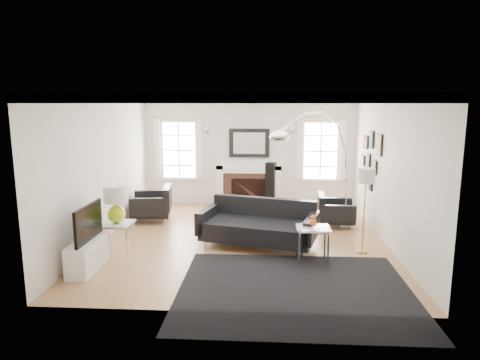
# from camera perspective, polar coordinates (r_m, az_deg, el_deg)

# --- Properties ---
(floor) EXTENTS (6.00, 6.00, 0.00)m
(floor) POSITION_cam_1_polar(r_m,az_deg,el_deg) (8.60, 0.45, -7.94)
(floor) COLOR #9C6F41
(floor) RESTS_ON ground
(back_wall) EXTENTS (5.50, 0.04, 2.80)m
(back_wall) POSITION_cam_1_polar(r_m,az_deg,el_deg) (11.24, 1.24, 3.70)
(back_wall) COLOR beige
(back_wall) RESTS_ON floor
(front_wall) EXTENTS (5.50, 0.04, 2.80)m
(front_wall) POSITION_cam_1_polar(r_m,az_deg,el_deg) (5.33, -1.18, -3.72)
(front_wall) COLOR beige
(front_wall) RESTS_ON floor
(left_wall) EXTENTS (0.04, 6.00, 2.80)m
(left_wall) POSITION_cam_1_polar(r_m,az_deg,el_deg) (8.84, -17.64, 1.42)
(left_wall) COLOR beige
(left_wall) RESTS_ON floor
(right_wall) EXTENTS (0.04, 6.00, 2.80)m
(right_wall) POSITION_cam_1_polar(r_m,az_deg,el_deg) (8.58, 19.14, 1.07)
(right_wall) COLOR beige
(right_wall) RESTS_ON floor
(ceiling) EXTENTS (5.50, 6.00, 0.02)m
(ceiling) POSITION_cam_1_polar(r_m,az_deg,el_deg) (8.16, 0.48, 11.06)
(ceiling) COLOR white
(ceiling) RESTS_ON back_wall
(crown_molding) EXTENTS (5.50, 6.00, 0.12)m
(crown_molding) POSITION_cam_1_polar(r_m,az_deg,el_deg) (8.16, 0.48, 10.64)
(crown_molding) COLOR white
(crown_molding) RESTS_ON back_wall
(fireplace) EXTENTS (1.70, 0.69, 1.11)m
(fireplace) POSITION_cam_1_polar(r_m,az_deg,el_deg) (11.16, 1.18, -0.80)
(fireplace) COLOR white
(fireplace) RESTS_ON floor
(mantel_mirror) EXTENTS (1.05, 0.07, 0.75)m
(mantel_mirror) POSITION_cam_1_polar(r_m,az_deg,el_deg) (11.16, 1.24, 4.95)
(mantel_mirror) COLOR black
(mantel_mirror) RESTS_ON back_wall
(window_left) EXTENTS (1.24, 0.15, 1.62)m
(window_left) POSITION_cam_1_polar(r_m,az_deg,el_deg) (11.40, -8.13, 3.99)
(window_left) COLOR white
(window_left) RESTS_ON back_wall
(window_right) EXTENTS (1.24, 0.15, 1.62)m
(window_right) POSITION_cam_1_polar(r_m,az_deg,el_deg) (11.26, 10.70, 3.84)
(window_right) COLOR white
(window_right) RESTS_ON back_wall
(gallery_wall) EXTENTS (0.04, 1.73, 1.29)m
(gallery_wall) POSITION_cam_1_polar(r_m,az_deg,el_deg) (9.79, 16.97, 3.06)
(gallery_wall) COLOR black
(gallery_wall) RESTS_ON right_wall
(tv_unit) EXTENTS (0.35, 1.00, 1.09)m
(tv_unit) POSITION_cam_1_polar(r_m,az_deg,el_deg) (7.44, -19.64, -8.83)
(tv_unit) COLOR white
(tv_unit) RESTS_ON floor
(area_rug) EXTENTS (3.38, 2.82, 0.01)m
(area_rug) POSITION_cam_1_polar(r_m,az_deg,el_deg) (6.46, 7.32, -14.35)
(area_rug) COLOR black
(area_rug) RESTS_ON floor
(sofa) EXTENTS (2.35, 1.51, 0.71)m
(sofa) POSITION_cam_1_polar(r_m,az_deg,el_deg) (8.17, 2.55, -6.10)
(sofa) COLOR black
(sofa) RESTS_ON floor
(armchair_left) EXTENTS (1.00, 1.09, 0.65)m
(armchair_left) POSITION_cam_1_polar(r_m,az_deg,el_deg) (10.06, -11.42, -3.28)
(armchair_left) COLOR black
(armchair_left) RESTS_ON floor
(armchair_right) EXTENTS (0.83, 0.91, 0.58)m
(armchair_right) POSITION_cam_1_polar(r_m,az_deg,el_deg) (9.68, 12.39, -4.10)
(armchair_right) COLOR black
(armchair_right) RESTS_ON floor
(coffee_table) EXTENTS (0.89, 0.89, 0.40)m
(coffee_table) POSITION_cam_1_polar(r_m,az_deg,el_deg) (9.41, 4.11, -4.03)
(coffee_table) COLOR silver
(coffee_table) RESTS_ON floor
(side_table_left) EXTENTS (0.53, 0.53, 0.58)m
(side_table_left) POSITION_cam_1_polar(r_m,az_deg,el_deg) (7.96, -16.03, -6.26)
(side_table_left) COLOR silver
(side_table_left) RESTS_ON floor
(nesting_table) EXTENTS (0.56, 0.47, 0.62)m
(nesting_table) POSITION_cam_1_polar(r_m,az_deg,el_deg) (7.41, 9.68, -7.12)
(nesting_table) COLOR silver
(nesting_table) RESTS_ON floor
(gourd_lamp) EXTENTS (0.42, 0.42, 0.68)m
(gourd_lamp) POSITION_cam_1_polar(r_m,az_deg,el_deg) (7.84, -16.21, -2.77)
(gourd_lamp) COLOR #C4E31C
(gourd_lamp) RESTS_ON side_table_left
(orange_vase) EXTENTS (0.12, 0.12, 0.19)m
(orange_vase) POSITION_cam_1_polar(r_m,az_deg,el_deg) (7.34, 9.73, -5.42)
(orange_vase) COLOR #D1591A
(orange_vase) RESTS_ON nesting_table
(arc_floor_lamp) EXTENTS (1.85, 1.71, 2.62)m
(arc_floor_lamp) POSITION_cam_1_polar(r_m,az_deg,el_deg) (8.79, 10.02, 1.79)
(arc_floor_lamp) COLOR silver
(arc_floor_lamp) RESTS_ON floor
(stick_floor_lamp) EXTENTS (0.31, 0.31, 1.54)m
(stick_floor_lamp) POSITION_cam_1_polar(r_m,az_deg,el_deg) (7.87, 16.44, -0.02)
(stick_floor_lamp) COLOR gold
(stick_floor_lamp) RESTS_ON floor
(speaker_tower) EXTENTS (0.30, 0.30, 1.18)m
(speaker_tower) POSITION_cam_1_polar(r_m,az_deg,el_deg) (11.01, 4.12, -0.73)
(speaker_tower) COLOR black
(speaker_tower) RESTS_ON floor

